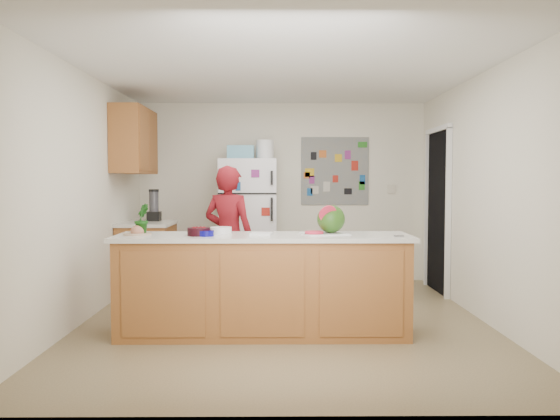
{
  "coord_description": "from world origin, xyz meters",
  "views": [
    {
      "loc": [
        -0.09,
        -5.44,
        1.4
      ],
      "look_at": [
        -0.04,
        0.2,
        1.11
      ],
      "focal_mm": 35.0,
      "sensor_mm": 36.0,
      "label": 1
    }
  ],
  "objects_px": {
    "refrigerator": "(249,223)",
    "watermelon": "(331,219)",
    "person": "(229,237)",
    "cherry_bowl": "(199,232)"
  },
  "relations": [
    {
      "from": "person",
      "to": "cherry_bowl",
      "type": "bearing_deg",
      "value": 102.13
    },
    {
      "from": "person",
      "to": "refrigerator",
      "type": "bearing_deg",
      "value": -76.07
    },
    {
      "from": "person",
      "to": "cherry_bowl",
      "type": "xyz_separation_m",
      "value": [
        -0.17,
        -1.13,
        0.17
      ]
    },
    {
      "from": "refrigerator",
      "to": "cherry_bowl",
      "type": "distance_m",
      "value": 2.47
    },
    {
      "from": "person",
      "to": "watermelon",
      "type": "relative_size",
      "value": 6.14
    },
    {
      "from": "person",
      "to": "cherry_bowl",
      "type": "relative_size",
      "value": 7.65
    },
    {
      "from": "person",
      "to": "cherry_bowl",
      "type": "height_order",
      "value": "person"
    },
    {
      "from": "refrigerator",
      "to": "person",
      "type": "height_order",
      "value": "refrigerator"
    },
    {
      "from": "refrigerator",
      "to": "watermelon",
      "type": "bearing_deg",
      "value": -69.55
    },
    {
      "from": "watermelon",
      "to": "cherry_bowl",
      "type": "distance_m",
      "value": 1.21
    }
  ]
}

